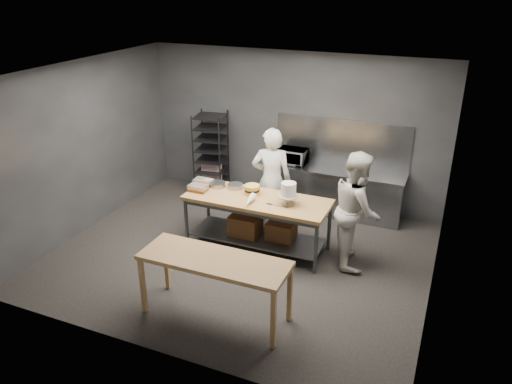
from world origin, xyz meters
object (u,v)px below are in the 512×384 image
chef_right (357,209)px  microwave (293,156)px  near_counter (214,264)px  chef_behind (272,180)px  frosted_cake_stand (289,191)px  work_table (258,217)px  speed_rack (211,155)px  layer_cake (252,190)px

chef_right → microwave: 2.30m
near_counter → chef_behind: (-0.24, 2.66, 0.14)m
frosted_cake_stand → near_counter: bearing=-100.2°
work_table → chef_behind: chef_behind is taller
near_counter → frosted_cake_stand: frosted_cake_stand is taller
microwave → frosted_cake_stand: frosted_cake_stand is taller
speed_rack → layer_cake: (1.62, -1.62, 0.14)m
chef_right → layer_cake: (-1.74, -0.07, 0.06)m
near_counter → chef_right: (1.40, 2.12, 0.12)m
chef_behind → layer_cake: chef_behind is taller
frosted_cake_stand → chef_right: bearing=11.5°
chef_right → microwave: size_ratio=3.46×
chef_right → microwave: (-1.62, 1.63, 0.11)m
work_table → frosted_cake_stand: frosted_cake_stand is taller
speed_rack → chef_behind: chef_behind is taller
speed_rack → chef_behind: 2.01m
work_table → speed_rack: 2.50m
speed_rack → microwave: size_ratio=3.23×
chef_behind → layer_cake: size_ratio=7.51×
chef_right → layer_cake: chef_right is taller
work_table → near_counter: 1.97m
chef_right → frosted_cake_stand: size_ratio=5.05×
microwave → chef_right: bearing=-45.3°
frosted_cake_stand → chef_behind: bearing=127.5°
work_table → speed_rack: (-1.79, 1.73, 0.28)m
near_counter → chef_behind: chef_behind is taller
chef_behind → chef_right: size_ratio=1.02×
speed_rack → frosted_cake_stand: speed_rack is taller
chef_right → speed_rack: bearing=46.3°
speed_rack → microwave: speed_rack is taller
chef_right → frosted_cake_stand: (-1.05, -0.21, 0.21)m
near_counter → work_table: bearing=95.5°
chef_right → layer_cake: 1.75m
work_table → near_counter: size_ratio=1.20×
speed_rack → chef_behind: size_ratio=0.91×
speed_rack → chef_right: 3.71m
work_table → near_counter: (0.19, -1.95, 0.24)m
frosted_cake_stand → microwave: bearing=107.0°
chef_right → near_counter: bearing=127.6°
work_table → microwave: bearing=91.1°
layer_cake → chef_behind: bearing=79.9°
microwave → layer_cake: bearing=-94.3°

